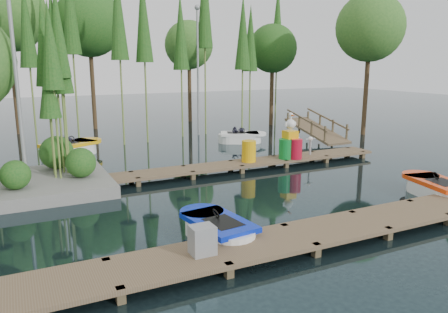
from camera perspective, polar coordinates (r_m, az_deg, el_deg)
name	(u,v)px	position (r m, az deg, el deg)	size (l,w,h in m)	color
ground_plane	(217,194)	(14.16, -0.93, -4.93)	(90.00, 90.00, 0.00)	#1A2C30
near_dock	(299,236)	(10.42, 9.83, -10.23)	(18.00, 1.50, 0.50)	brown
far_dock	(213,167)	(16.69, -1.48, -1.44)	(15.00, 1.20, 0.50)	brown
tree_screen	(86,21)	(23.22, -17.58, 16.51)	(34.42, 18.53, 10.31)	#44301D
lamp_island	(14,59)	(14.74, -25.70, 11.37)	(0.30, 0.30, 7.25)	gray
lamp_rear	(198,60)	(25.20, -3.44, 12.44)	(0.30, 0.30, 7.25)	gray
ramp	(316,130)	(24.12, 11.96, 3.45)	(1.50, 3.94, 1.49)	brown
boat_blue	(218,230)	(10.61, -0.82, -9.59)	(1.40, 2.58, 0.83)	white
boat_red	(437,189)	(15.40, 26.01, -3.82)	(1.63, 2.73, 0.86)	white
boat_yellow_far	(70,149)	(20.96, -19.45, 0.92)	(3.21, 2.54, 1.47)	white
boat_white_far	(241,138)	(23.05, 2.18, 2.50)	(2.78, 2.09, 1.20)	white
utility_cabinet	(202,240)	(9.15, -2.84, -10.84)	(0.50, 0.42, 0.61)	gray
yellow_barrel	(249,151)	(17.28, 3.26, 0.70)	(0.57, 0.57, 0.85)	#EBAA0C
drum_cluster	(291,145)	(18.13, 8.76, 1.53)	(1.09, 1.00, 1.87)	#0D7828
seagull_post	(310,142)	(18.88, 11.22, 1.82)	(0.49, 0.27, 0.79)	gray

